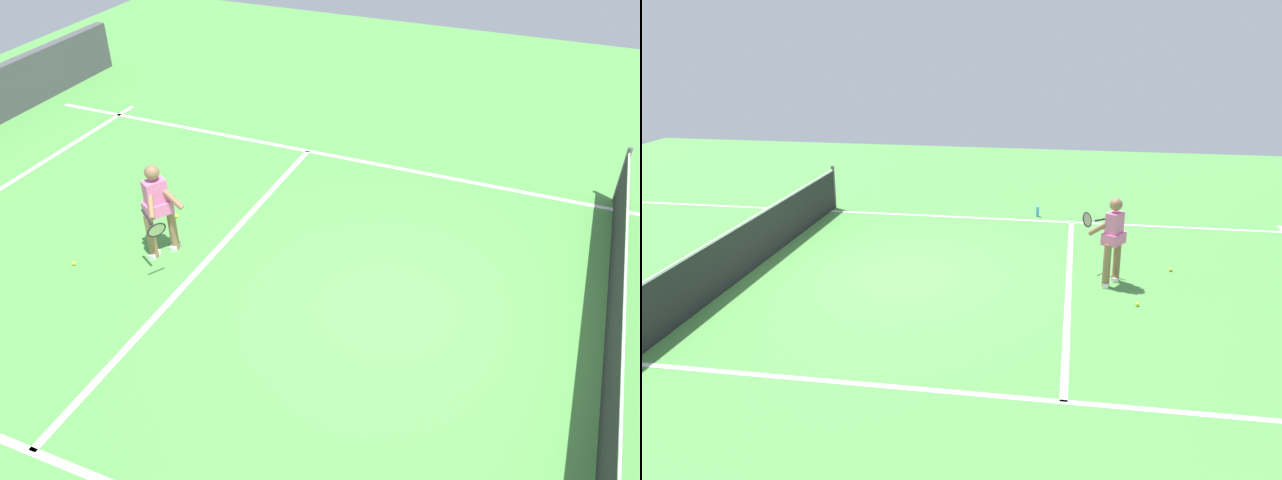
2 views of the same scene
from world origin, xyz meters
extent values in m
plane|color=#4C9342|center=(0.00, 0.00, 0.00)|extent=(26.19, 26.19, 0.00)
cube|color=white|center=(0.00, -2.96, 0.00)|extent=(7.74, 0.10, 0.01)
cube|color=white|center=(-3.87, 0.00, 0.00)|extent=(0.10, 18.15, 0.01)
cube|color=white|center=(3.87, 0.00, 0.00)|extent=(0.10, 18.15, 0.01)
cylinder|color=#4C4C51|center=(4.17, 2.83, 0.53)|extent=(0.08, 0.08, 1.05)
cube|color=#232326|center=(0.00, 2.83, 0.47)|extent=(8.26, 0.02, 0.93)
cube|color=white|center=(0.00, 2.83, 0.95)|extent=(8.26, 0.02, 0.04)
cylinder|color=#8C6647|center=(0.00, -3.59, 0.39)|extent=(0.13, 0.13, 0.78)
cylinder|color=#8C6647|center=(0.31, -3.77, 0.39)|extent=(0.13, 0.13, 0.78)
cube|color=white|center=(0.00, -3.59, 0.04)|extent=(0.20, 0.10, 0.08)
cube|color=white|center=(0.31, -3.77, 0.04)|extent=(0.20, 0.10, 0.08)
cube|color=pink|center=(0.16, -3.68, 1.04)|extent=(0.38, 0.33, 0.52)
cube|color=pink|center=(0.16, -3.68, 0.84)|extent=(0.49, 0.44, 0.20)
sphere|color=#8C6647|center=(0.16, -3.68, 1.44)|extent=(0.22, 0.22, 0.22)
cylinder|color=#8C6647|center=(0.10, -3.47, 1.06)|extent=(0.14, 0.48, 0.37)
cylinder|color=#8C6647|center=(0.36, -3.62, 1.06)|extent=(0.44, 0.34, 0.37)
cylinder|color=black|center=(0.66, -3.49, 1.02)|extent=(0.18, 0.27, 0.14)
torus|color=black|center=(0.81, -3.23, 0.96)|extent=(0.31, 0.25, 0.28)
cylinder|color=beige|center=(0.81, -3.23, 0.96)|extent=(0.25, 0.20, 0.23)
sphere|color=#D1E533|center=(0.97, -4.79, 0.03)|extent=(0.07, 0.07, 0.07)
sphere|color=#D1E533|center=(-0.76, -4.07, 0.03)|extent=(0.07, 0.07, 0.07)
cylinder|color=#4C9EE5|center=(4.24, -2.16, 0.12)|extent=(0.07, 0.07, 0.24)
camera|label=1|loc=(6.73, 1.66, 5.97)|focal=35.84mm
camera|label=2|loc=(-11.06, -2.92, 4.37)|focal=37.59mm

